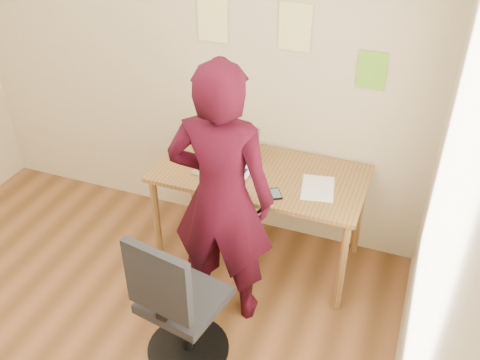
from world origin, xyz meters
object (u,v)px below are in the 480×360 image
at_px(person, 221,199).
at_px(office_chair, 178,311).
at_px(desk, 260,183).
at_px(phone, 276,194).
at_px(laptop, 227,160).

bearing_deg(person, office_chair, 76.28).
relative_size(desk, person, 0.81).
bearing_deg(person, phone, -132.23).
xyz_separation_m(phone, person, (-0.23, -0.32, 0.12)).
distance_m(laptop, person, 0.53).
bearing_deg(phone, desk, 98.18).
distance_m(desk, office_chair, 1.06).
bearing_deg(laptop, desk, 8.00).
distance_m(desk, laptop, 0.27).
bearing_deg(desk, laptop, -173.99).
xyz_separation_m(desk, office_chair, (-0.13, -1.02, -0.25)).
height_order(phone, office_chair, office_chair).
height_order(desk, person, person).
distance_m(desk, phone, 0.29).
xyz_separation_m(laptop, person, (0.17, -0.50, 0.07)).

